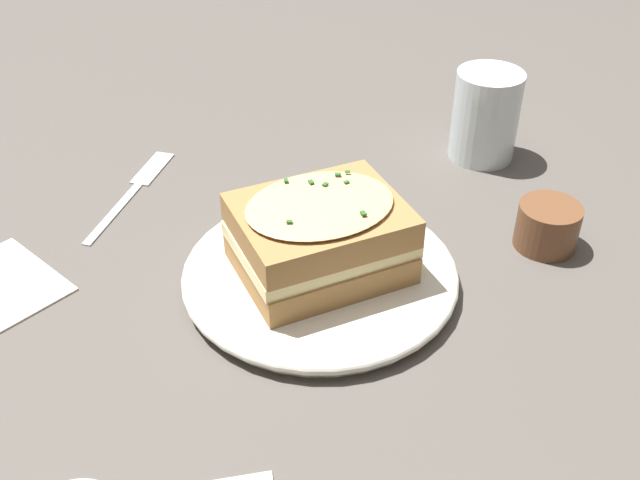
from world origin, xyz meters
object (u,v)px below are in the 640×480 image
Objects in this scene: fork at (139,184)px; condiment_pot at (547,226)px; water_glass at (485,116)px; dinner_plate at (320,275)px; sandwich at (320,236)px.

condiment_pot reaches higher than fork.
fork is 2.42× the size of condiment_pot.
water_glass is 0.71× the size of fork.
condiment_pot is (-0.05, -0.22, 0.01)m from dinner_plate.
fork is (0.24, 0.09, -0.01)m from dinner_plate.
sandwich is 0.29m from water_glass.
condiment_pot is (-0.29, -0.31, 0.02)m from fork.
fork is at bearing 21.18° from dinner_plate.
sandwich is 1.04× the size of fork.
dinner_plate is at bearing -25.25° from fork.
sandwich is at bearing -25.25° from fork.
fork is (0.24, 0.09, -0.05)m from sandwich.
sandwich is 2.52× the size of condiment_pot.
condiment_pot reaches higher than dinner_plate.
water_glass is at bearing -67.09° from dinner_plate.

